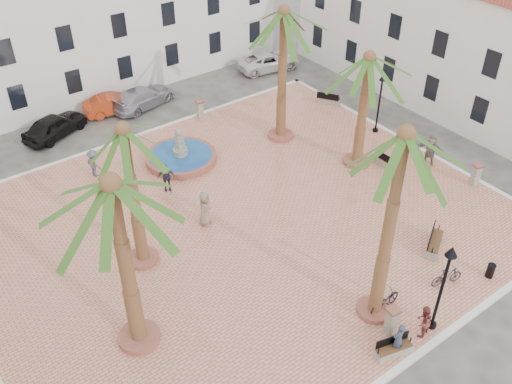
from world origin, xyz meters
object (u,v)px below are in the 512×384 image
at_px(palm_sw, 115,205).
at_px(bench_se, 434,243).
at_px(palm_nw, 125,146).
at_px(pedestrian_north, 94,163).
at_px(litter_bin, 491,271).
at_px(pedestrian_east, 430,149).
at_px(bicycle_a, 385,301).
at_px(lamppost_s, 446,275).
at_px(lamppost_e, 381,93).
at_px(palm_e, 368,71).
at_px(cyclist_a, 398,339).
at_px(bicycle_b, 447,276).
at_px(bollard_se, 391,321).
at_px(bench_e, 387,163).
at_px(car_white, 268,61).
at_px(palm_ne, 284,26).
at_px(palm_s, 402,156).
at_px(car_black, 55,126).
at_px(bollard_e, 476,174).
at_px(fountain, 181,156).
at_px(cyclist_b, 423,321).
at_px(bench_s, 393,349).
at_px(pedestrian_fountain_a, 205,209).
at_px(pedestrian_fountain_b, 166,177).
at_px(car_red, 114,104).
at_px(bollard_n, 200,110).
at_px(bench_ne, 328,100).
at_px(car_silver, 143,97).

relative_size(palm_sw, bench_se, 4.20).
distance_m(palm_nw, pedestrian_north, 9.75).
xyz_separation_m(litter_bin, pedestrian_east, (5.18, 7.88, 0.58)).
height_order(palm_sw, bicycle_a, palm_sw).
relative_size(bench_se, bicycle_a, 1.15).
distance_m(lamppost_s, lamppost_e, 16.03).
bearing_deg(palm_e, cyclist_a, -128.12).
height_order(bicycle_a, bicycle_b, bicycle_b).
bearing_deg(bollard_se, litter_bin, -4.74).
bearing_deg(palm_nw, bench_e, -5.26).
height_order(lamppost_e, car_white, lamppost_e).
height_order(palm_ne, bench_e, palm_ne).
bearing_deg(bench_se, bicycle_a, 164.88).
bearing_deg(palm_s, car_black, 103.53).
bearing_deg(bollard_e, bench_se, -160.75).
bearing_deg(bicycle_b, fountain, 32.13).
xyz_separation_m(palm_sw, cyclist_b, (9.43, -6.70, -6.18)).
distance_m(palm_nw, bench_s, 13.56).
bearing_deg(bench_se, palm_nw, 117.25).
relative_size(palm_s, pedestrian_fountain_a, 4.81).
relative_size(bench_s, pedestrian_fountain_b, 1.00).
height_order(pedestrian_fountain_a, car_black, pedestrian_fountain_a).
bearing_deg(car_white, car_red, 97.10).
relative_size(fountain, palm_sw, 0.51).
distance_m(litter_bin, pedestrian_fountain_a, 13.87).
distance_m(palm_nw, car_red, 16.49).
bearing_deg(car_red, bollard_se, -171.24).
xyz_separation_m(bollard_n, pedestrian_fountain_a, (-5.63, -9.45, 0.29)).
bearing_deg(bollard_n, bench_ne, -22.96).
height_order(cyclist_a, bicycle_b, cyclist_a).
xyz_separation_m(cyclist_b, car_white, (10.96, 24.52, -0.25)).
height_order(palm_ne, car_white, palm_ne).
bearing_deg(litter_bin, palm_s, 163.99).
height_order(pedestrian_fountain_b, car_white, pedestrian_fountain_b).
height_order(bollard_n, pedestrian_east, pedestrian_east).
height_order(palm_nw, cyclist_b, palm_nw).
xyz_separation_m(bench_se, car_black, (-10.75, 21.50, 0.31)).
distance_m(palm_e, pedestrian_fountain_a, 11.33).
bearing_deg(palm_s, lamppost_s, -55.96).
bearing_deg(car_white, lamppost_s, 167.76).
height_order(palm_ne, lamppost_e, palm_ne).
relative_size(pedestrian_fountain_a, car_silver, 0.39).
distance_m(palm_ne, bollard_n, 8.70).
relative_size(lamppost_e, cyclist_a, 2.52).
relative_size(bench_se, pedestrian_fountain_b, 1.19).
xyz_separation_m(bollard_e, car_black, (-16.76, 19.41, -0.10)).
height_order(fountain, pedestrian_east, fountain).
bearing_deg(bicycle_b, car_red, 28.16).
distance_m(bench_s, car_white, 27.56).
bearing_deg(palm_ne, bollard_se, -112.37).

